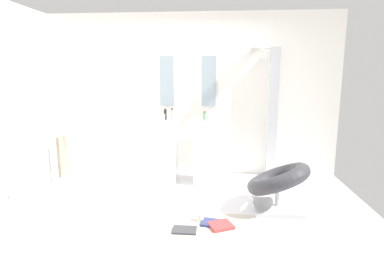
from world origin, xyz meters
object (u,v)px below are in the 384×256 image
coffee_mug (200,217)px  soap_bottle_green (205,116)px  soap_bottle_grey (172,115)px  pedestal_sink_left (163,150)px  pedestal_sink_right (208,151)px  lounge_chair (278,183)px  towel_rack (61,157)px  magazine_charcoal (185,230)px  soap_bottle_black (165,115)px  magazine_navy (215,223)px  shower_column (272,110)px  magazine_red (221,225)px

coffee_mug → soap_bottle_green: bearing=90.5°
coffee_mug → soap_bottle_grey: bearing=110.4°
pedestal_sink_left → soap_bottle_grey: size_ratio=5.25×
pedestal_sink_right → lounge_chair: bearing=-46.2°
pedestal_sink_right → soap_bottle_grey: bearing=173.6°
towel_rack → soap_bottle_green: size_ratio=6.45×
coffee_mug → magazine_charcoal: bearing=-123.2°
lounge_chair → soap_bottle_black: bearing=145.3°
magazine_navy → coffee_mug: size_ratio=3.49×
magazine_charcoal → soap_bottle_grey: size_ratio=1.29×
shower_column → magazine_red: 2.23m
magazine_red → soap_bottle_green: (-0.24, 1.52, 0.98)m
magazine_charcoal → shower_column: bearing=58.4°
towel_rack → magazine_navy: (1.91, -0.37, -0.60)m
pedestal_sink_left → magazine_charcoal: size_ratio=4.08×
towel_rack → soap_bottle_black: soap_bottle_black is taller
magazine_charcoal → soap_bottle_grey: soap_bottle_grey is taller
pedestal_sink_right → coffee_mug: pedestal_sink_right is taller
lounge_chair → magazine_red: 0.91m
towel_rack → coffee_mug: bearing=-9.8°
magazine_charcoal → magazine_navy: bearing=27.6°
pedestal_sink_left → magazine_navy: 1.65m
lounge_chair → soap_bottle_black: size_ratio=5.89×
lounge_chair → soap_bottle_grey: bearing=145.5°
soap_bottle_green → soap_bottle_black: 0.62m
magazine_navy → soap_bottle_green: size_ratio=1.98×
soap_bottle_black → magazine_red: bearing=-61.4°
soap_bottle_black → magazine_charcoal: bearing=-74.3°
pedestal_sink_left → lounge_chair: bearing=-30.4°
soap_bottle_green → coffee_mug: bearing=-89.5°
magazine_red → shower_column: bearing=41.1°
lounge_chair → magazine_red: (-0.69, -0.50, -0.32)m
pedestal_sink_left → magazine_charcoal: pedestal_sink_left is taller
magazine_red → soap_bottle_grey: bearing=91.8°
lounge_chair → magazine_charcoal: size_ratio=4.16×
coffee_mug → soap_bottle_grey: size_ratio=0.42×
shower_column → soap_bottle_black: shower_column is taller
pedestal_sink_left → soap_bottle_black: (0.01, 0.16, 0.52)m
magazine_red → magazine_navy: (-0.06, 0.05, -0.00)m
soap_bottle_black → magazine_navy: bearing=-62.5°
magazine_charcoal → magazine_red: bearing=17.3°
shower_column → soap_bottle_black: size_ratio=11.43×
shower_column → pedestal_sink_right: bearing=-159.2°
pedestal_sink_right → soap_bottle_green: size_ratio=7.04×
pedestal_sink_left → shower_column: 1.82m
lounge_chair → soap_bottle_grey: 1.85m
lounge_chair → soap_bottle_grey: size_ratio=5.35×
lounge_chair → magazine_navy: lounge_chair is taller
pedestal_sink_right → soap_bottle_black: (-0.67, 0.16, 0.52)m
pedestal_sink_left → magazine_charcoal: bearing=-72.4°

